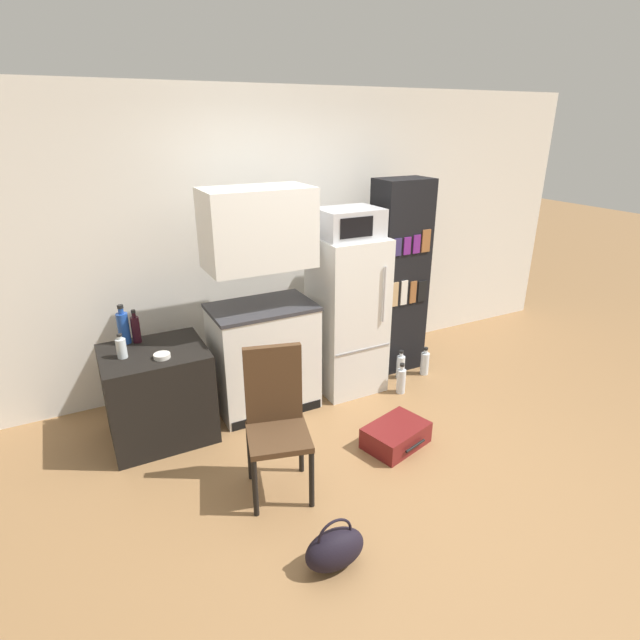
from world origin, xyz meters
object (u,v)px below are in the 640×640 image
(suitcase_large_flat, at_px, (396,435))
(bookshelf, at_px, (399,278))
(water_bottle_front, at_px, (401,380))
(water_bottle_back, at_px, (400,366))
(bottle_wine_dark, at_px, (136,329))
(bottle_blue_soda, at_px, (123,327))
(chair, at_px, (276,411))
(refrigerator, at_px, (347,315))
(bowl, at_px, (162,356))
(handbag, at_px, (335,549))
(water_bottle_middle, at_px, (425,363))
(side_table, at_px, (158,394))
(microwave, at_px, (349,223))
(kitchen_hutch, at_px, (262,313))
(bottle_clear_short, at_px, (121,348))

(suitcase_large_flat, bearing_deg, bookshelf, 40.13)
(water_bottle_front, xyz_separation_m, water_bottle_back, (0.17, 0.24, -0.00))
(bottle_wine_dark, xyz_separation_m, bottle_blue_soda, (-0.08, 0.03, 0.02))
(suitcase_large_flat, bearing_deg, chair, 163.26)
(suitcase_large_flat, bearing_deg, water_bottle_back, 36.99)
(refrigerator, height_order, bookshelf, bookshelf)
(bottle_wine_dark, height_order, bowl, bottle_wine_dark)
(bottle_wine_dark, xyz_separation_m, handbag, (0.68, -1.98, -0.73))
(bottle_wine_dark, distance_m, water_bottle_middle, 2.72)
(suitcase_large_flat, bearing_deg, water_bottle_middle, 26.24)
(side_table, relative_size, water_bottle_back, 2.63)
(bowl, height_order, water_bottle_front, bowl)
(bookshelf, height_order, handbag, bookshelf)
(side_table, height_order, microwave, microwave)
(kitchen_hutch, relative_size, handbag, 5.25)
(side_table, distance_m, water_bottle_middle, 2.54)
(bookshelf, relative_size, water_bottle_back, 6.41)
(bottle_wine_dark, bearing_deg, bottle_clear_short, -120.43)
(water_bottle_front, xyz_separation_m, water_bottle_middle, (0.43, 0.19, -0.00))
(bottle_blue_soda, height_order, water_bottle_back, bottle_blue_soda)
(bottle_clear_short, bearing_deg, water_bottle_middle, -2.62)
(bottle_clear_short, bearing_deg, bottle_blue_soda, 78.29)
(microwave, distance_m, bookshelf, 0.90)
(microwave, bearing_deg, bookshelf, 10.80)
(kitchen_hutch, relative_size, bottle_clear_short, 10.10)
(refrigerator, relative_size, water_bottle_middle, 4.98)
(kitchen_hutch, xyz_separation_m, chair, (-0.31, -1.01, -0.29))
(refrigerator, xyz_separation_m, microwave, (-0.00, -0.00, 0.84))
(bottle_wine_dark, bearing_deg, water_bottle_middle, -7.97)
(microwave, bearing_deg, suitcase_large_flat, -97.74)
(bottle_clear_short, distance_m, water_bottle_back, 2.57)
(microwave, height_order, chair, microwave)
(water_bottle_front, bearing_deg, suitcase_large_flat, -128.59)
(handbag, xyz_separation_m, water_bottle_front, (1.49, 1.42, 0.00))
(handbag, relative_size, water_bottle_middle, 1.25)
(bowl, xyz_separation_m, chair, (0.56, -0.80, -0.18))
(bottle_wine_dark, xyz_separation_m, chair, (0.67, -1.18, -0.28))
(microwave, bearing_deg, bottle_blue_soda, 173.59)
(bottle_wine_dark, height_order, suitcase_large_flat, bottle_wine_dark)
(bottle_wine_dark, height_order, bottle_blue_soda, bottle_blue_soda)
(chair, xyz_separation_m, water_bottle_back, (1.66, 0.86, -0.46))
(bottle_wine_dark, bearing_deg, bowl, -73.11)
(side_table, relative_size, microwave, 1.46)
(kitchen_hutch, bearing_deg, water_bottle_back, -6.33)
(microwave, bearing_deg, bottle_clear_short, -178.38)
(bookshelf, distance_m, water_bottle_middle, 0.89)
(refrigerator, xyz_separation_m, handbag, (-1.11, -1.80, -0.59))
(microwave, xyz_separation_m, bowl, (-1.68, -0.19, -0.79))
(side_table, height_order, kitchen_hutch, kitchen_hutch)
(bottle_blue_soda, xyz_separation_m, water_bottle_front, (2.25, -0.58, -0.75))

